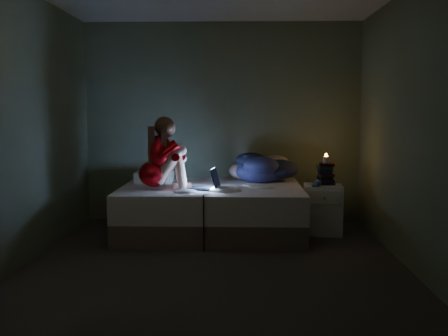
{
  "coord_description": "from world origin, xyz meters",
  "views": [
    {
      "loc": [
        0.24,
        -4.96,
        1.47
      ],
      "look_at": [
        0.05,
        1.0,
        0.8
      ],
      "focal_mm": 41.76,
      "sensor_mm": 36.0,
      "label": 1
    }
  ],
  "objects_px": {
    "bed": "(212,210)",
    "nightstand": "(323,209)",
    "laptop": "(202,178)",
    "woman": "(153,153)",
    "phone": "(317,186)",
    "candle": "(326,160)"
  },
  "relations": [
    {
      "from": "laptop",
      "to": "nightstand",
      "type": "relative_size",
      "value": 0.62
    },
    {
      "from": "candle",
      "to": "phone",
      "type": "xyz_separation_m",
      "value": [
        -0.13,
        -0.17,
        -0.29
      ]
    },
    {
      "from": "laptop",
      "to": "phone",
      "type": "distance_m",
      "value": 1.35
    },
    {
      "from": "laptop",
      "to": "phone",
      "type": "relative_size",
      "value": 2.6
    },
    {
      "from": "bed",
      "to": "nightstand",
      "type": "height_order",
      "value": "nightstand"
    },
    {
      "from": "nightstand",
      "to": "candle",
      "type": "height_order",
      "value": "candle"
    },
    {
      "from": "bed",
      "to": "candle",
      "type": "xyz_separation_m",
      "value": [
        1.35,
        0.12,
        0.59
      ]
    },
    {
      "from": "nightstand",
      "to": "laptop",
      "type": "bearing_deg",
      "value": -161.41
    },
    {
      "from": "nightstand",
      "to": "phone",
      "type": "xyz_separation_m",
      "value": [
        -0.09,
        -0.11,
        0.3
      ]
    },
    {
      "from": "candle",
      "to": "phone",
      "type": "relative_size",
      "value": 0.57
    },
    {
      "from": "woman",
      "to": "candle",
      "type": "bearing_deg",
      "value": 1.9
    },
    {
      "from": "nightstand",
      "to": "candle",
      "type": "distance_m",
      "value": 0.59
    },
    {
      "from": "woman",
      "to": "phone",
      "type": "height_order",
      "value": "woman"
    },
    {
      "from": "woman",
      "to": "laptop",
      "type": "xyz_separation_m",
      "value": [
        0.54,
        -0.0,
        -0.28
      ]
    },
    {
      "from": "laptop",
      "to": "nightstand",
      "type": "distance_m",
      "value": 1.51
    },
    {
      "from": "bed",
      "to": "phone",
      "type": "bearing_deg",
      "value": -2.47
    },
    {
      "from": "phone",
      "to": "nightstand",
      "type": "bearing_deg",
      "value": 61.36
    },
    {
      "from": "laptop",
      "to": "woman",
      "type": "bearing_deg",
      "value": -171.16
    },
    {
      "from": "nightstand",
      "to": "phone",
      "type": "relative_size",
      "value": 4.19
    },
    {
      "from": "candle",
      "to": "laptop",
      "type": "bearing_deg",
      "value": -164.16
    },
    {
      "from": "laptop",
      "to": "nightstand",
      "type": "bearing_deg",
      "value": 23.02
    },
    {
      "from": "laptop",
      "to": "nightstand",
      "type": "xyz_separation_m",
      "value": [
        1.41,
        0.34,
        -0.41
      ]
    }
  ]
}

